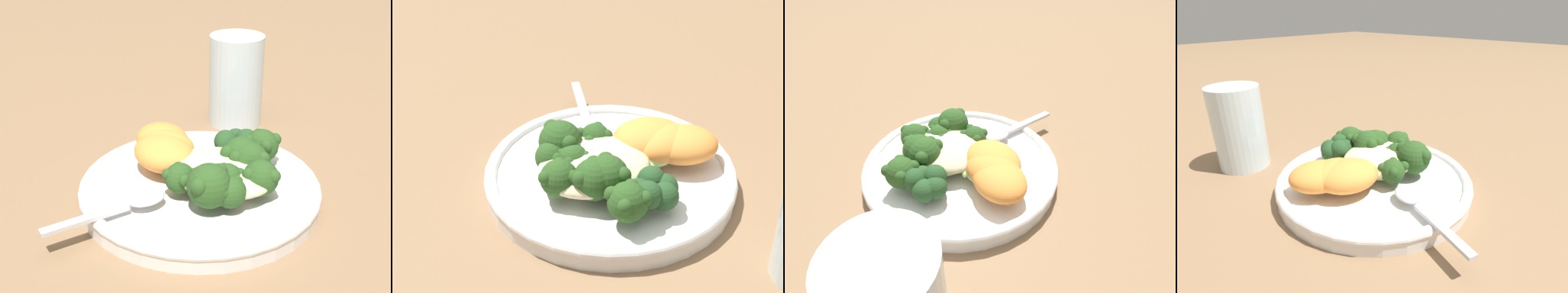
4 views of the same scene
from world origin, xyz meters
TOP-DOWN VIEW (x-y plane):
  - ground_plane at (0.00, 0.00)m, footprint 4.00×4.00m
  - plate at (0.01, -0.00)m, footprint 0.24×0.24m
  - quinoa_mound at (-0.01, -0.01)m, footprint 0.11×0.09m
  - broccoli_stalk_0 at (0.02, 0.02)m, footprint 0.05×0.08m
  - broccoli_stalk_1 at (-0.01, 0.02)m, footprint 0.10×0.10m
  - broccoli_stalk_2 at (-0.02, 0.01)m, footprint 0.10×0.07m
  - broccoli_stalk_3 at (-0.01, 0.00)m, footprint 0.08×0.05m
  - broccoli_stalk_4 at (-0.03, -0.01)m, footprint 0.13×0.04m
  - broccoli_stalk_5 at (-0.02, -0.03)m, footprint 0.10×0.05m
  - broccoli_stalk_6 at (-0.01, -0.03)m, footprint 0.10×0.06m
  - broccoli_stalk_7 at (-0.01, -0.06)m, footprint 0.09×0.10m
  - sweet_potato_chunk_0 at (0.06, -0.01)m, footprint 0.06×0.05m
  - sweet_potato_chunk_1 at (0.07, -0.02)m, footprint 0.09×0.08m
  - sweet_potato_chunk_2 at (0.05, 0.00)m, footprint 0.09×0.08m
  - kale_tuft at (0.01, -0.07)m, footprint 0.04×0.04m
  - spoon at (0.03, 0.08)m, footprint 0.06×0.11m
  - water_glass at (0.08, -0.18)m, footprint 0.07×0.07m

SIDE VIEW (x-z plane):
  - ground_plane at x=0.00m, z-range 0.00..0.00m
  - plate at x=0.01m, z-range 0.00..0.02m
  - spoon at x=0.03m, z-range 0.02..0.03m
  - broccoli_stalk_2 at x=-0.02m, z-range 0.02..0.05m
  - broccoli_stalk_0 at x=0.02m, z-range 0.02..0.05m
  - quinoa_mound at x=-0.01m, z-range 0.02..0.05m
  - broccoli_stalk_3 at x=-0.01m, z-range 0.02..0.05m
  - broccoli_stalk_4 at x=-0.03m, z-range 0.02..0.05m
  - kale_tuft at x=0.01m, z-range 0.02..0.05m
  - broccoli_stalk_7 at x=-0.01m, z-range 0.02..0.05m
  - sweet_potato_chunk_1 at x=0.07m, z-range 0.02..0.05m
  - sweet_potato_chunk_0 at x=0.06m, z-range 0.02..0.05m
  - sweet_potato_chunk_2 at x=0.05m, z-range 0.02..0.05m
  - broccoli_stalk_5 at x=-0.02m, z-range 0.02..0.06m
  - broccoli_stalk_1 at x=-0.01m, z-range 0.02..0.06m
  - broccoli_stalk_6 at x=-0.01m, z-range 0.02..0.06m
  - water_glass at x=0.08m, z-range 0.00..0.11m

